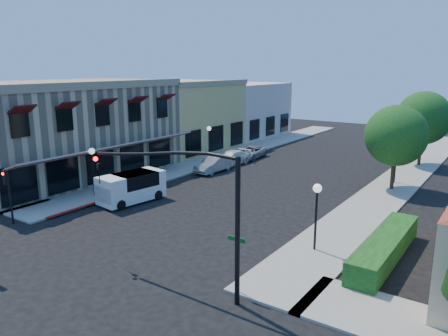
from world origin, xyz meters
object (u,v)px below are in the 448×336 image
Objects in this scene: street_name_sign at (236,255)px; lamppost_left_far at (209,135)px; street_tree_b at (423,118)px; parked_car_d at (250,152)px; secondary_signal at (7,187)px; parked_car_a at (127,190)px; parked_car_b at (214,164)px; lamppost_right_far at (397,150)px; lamppost_left_near at (92,160)px; street_tree_a at (396,136)px; signal_mast_arm at (193,197)px; lamppost_right_near at (317,200)px; parked_car_c at (231,158)px.

street_name_sign is 25.48m from lamppost_left_far.
street_tree_b is 16.63m from parked_car_d.
secondary_signal is 8.03m from parked_car_a.
street_tree_b is 27.70m from parked_car_a.
parked_car_b is at bearing 128.34° from street_name_sign.
street_name_sign is 0.70× the size of lamppost_right_far.
secondary_signal is 6.63m from lamppost_left_near.
lamppost_right_far is at bearing 87.37° from street_name_sign.
street_tree_a is at bearing 38.98° from lamppost_left_near.
parked_car_d is (2.30, 18.00, -2.12)m from lamppost_left_near.
signal_mast_arm is 1.92× the size of parked_car_b.
parked_car_a is (-14.70, -14.96, -2.13)m from lamppost_right_far.
street_tree_a is 0.81× the size of signal_mast_arm.
lamppost_right_near is at bearing -90.72° from street_tree_b.
street_tree_a is 1.82× the size of lamppost_left_far.
lamppost_left_near reaches higher than street_name_sign.
street_name_sign reaches higher than parked_car_b.
street_tree_a is at bearing -81.47° from lamppost_right_far.
street_tree_a reaches higher than signal_mast_arm.
lamppost_left_near is (-17.30, -14.00, -1.46)m from street_tree_a.
parked_car_b is 7.01m from parked_car_d.
parked_car_a is at bearing 24.41° from lamppost_left_near.
street_name_sign is at bearing 23.20° from signal_mast_arm.
street_name_sign is at bearing -51.06° from lamppost_left_far.
parked_car_b is at bearing -138.30° from street_tree_b.
lamppost_right_near and lamppost_right_far have the same top height.
secondary_signal is at bearing -177.07° from street_name_sign.
street_tree_a is 14.08m from lamppost_right_near.
lamppost_right_near is at bearing -36.24° from parked_car_b.
lamppost_right_near is (16.50, 6.59, 0.42)m from secondary_signal.
lamppost_right_near is 0.81× the size of parked_car_d.
street_name_sign is at bearing -93.76° from street_tree_a.
parked_car_b is 0.92× the size of parked_car_c.
street_tree_b is at bearing 53.78° from parked_car_a.
lamppost_left_far is 1.00× the size of parked_car_a.
signal_mast_arm is at bearing -54.53° from parked_car_c.
signal_mast_arm is at bearing 0.37° from secondary_signal.
lamppost_left_near and lamppost_left_far have the same top height.
street_tree_a reaches higher than street_name_sign.
secondary_signal is 17.77m from lamppost_right_near.
street_tree_a is 1.95× the size of secondary_signal.
parked_car_c is 1.02× the size of parked_car_d.
lamppost_right_near is at bearing -54.95° from parked_car_d.
lamppost_left_far reaches higher than parked_car_a.
parked_car_b is at bearing 82.84° from secondary_signal.
lamppost_left_near is 11.51m from parked_car_b.
signal_mast_arm is 1.76× the size of parked_car_c.
parked_car_d is at bearing 129.24° from lamppost_right_near.
street_name_sign is at bearing -92.63° from lamppost_right_far.
lamppost_left_near is 0.79× the size of parked_car_c.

